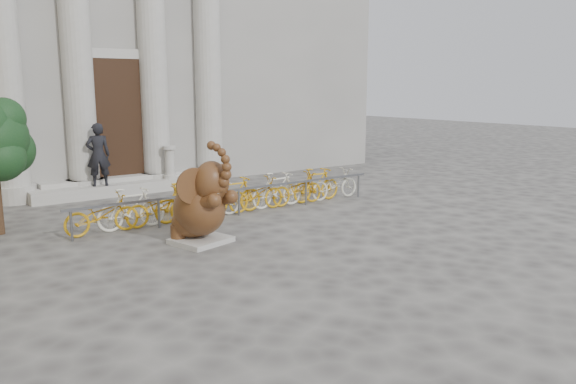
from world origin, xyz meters
TOP-DOWN VIEW (x-y plane):
  - ground at (0.00, 0.00)m, footprint 80.00×80.00m
  - classical_building at (0.00, 14.93)m, footprint 22.00×10.70m
  - entrance_steps at (0.00, 9.40)m, footprint 6.00×1.20m
  - elephant_statue at (-0.83, 2.68)m, footprint 1.45×1.75m
  - bike_rack at (1.18, 4.73)m, footprint 8.90×0.53m
  - pedestrian at (-0.97, 9.05)m, footprint 0.78×0.59m
  - balustrade_post at (1.34, 9.10)m, footprint 0.44×0.44m

SIDE VIEW (x-z plane):
  - ground at x=0.00m, z-range 0.00..0.00m
  - entrance_steps at x=0.00m, z-range 0.00..0.36m
  - bike_rack at x=1.18m, z-range 0.00..1.00m
  - elephant_statue at x=-0.83m, z-range -0.30..1.92m
  - balustrade_post at x=1.34m, z-range 0.32..1.39m
  - pedestrian at x=-0.97m, z-range 0.36..2.27m
  - classical_building at x=0.00m, z-range -0.02..11.98m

